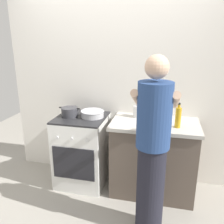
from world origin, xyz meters
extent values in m
plane|color=gray|center=(0.00, 0.00, 0.00)|extent=(6.00, 6.00, 0.00)
cube|color=silver|center=(0.20, 0.50, 1.25)|extent=(3.20, 0.10, 2.50)
cube|color=brown|center=(0.55, 0.15, 0.43)|extent=(0.96, 0.56, 0.86)
cube|color=#B7B2A8|center=(0.55, 0.15, 0.88)|extent=(1.00, 0.60, 0.04)
cube|color=white|center=(-0.35, 0.15, 0.44)|extent=(0.60, 0.60, 0.88)
cube|color=#232326|center=(-0.35, 0.15, 0.89)|extent=(0.60, 0.60, 0.02)
cube|color=black|center=(-0.35, -0.16, 0.42)|extent=(0.51, 0.01, 0.40)
cylinder|color=silver|center=(-0.53, -0.16, 0.74)|extent=(0.04, 0.01, 0.04)
cylinder|color=silver|center=(-0.35, -0.16, 0.74)|extent=(0.04, 0.01, 0.04)
cylinder|color=silver|center=(-0.17, -0.16, 0.74)|extent=(0.04, 0.01, 0.04)
cylinder|color=#38383D|center=(-0.49, 0.14, 0.96)|extent=(0.20, 0.20, 0.11)
cube|color=black|center=(-0.61, 0.14, 1.01)|extent=(0.04, 0.02, 0.01)
cube|color=black|center=(-0.37, 0.14, 1.01)|extent=(0.04, 0.02, 0.01)
cylinder|color=#B7B7BC|center=(-0.21, 0.18, 0.94)|extent=(0.28, 0.28, 0.08)
torus|color=#B7B7BC|center=(-0.21, 0.18, 0.97)|extent=(0.29, 0.29, 0.01)
cylinder|color=silver|center=(0.32, 0.31, 0.97)|extent=(0.10, 0.10, 0.14)
cylinder|color=#B7BABF|center=(0.31, 0.30, 1.04)|extent=(0.03, 0.05, 0.24)
sphere|color=#B7BABF|center=(0.31, 0.30, 1.18)|extent=(0.03, 0.03, 0.03)
cylinder|color=#9E7547|center=(0.34, 0.31, 1.04)|extent=(0.01, 0.07, 0.24)
sphere|color=#9E7547|center=(0.34, 0.31, 1.18)|extent=(0.03, 0.03, 0.03)
cylinder|color=black|center=(0.33, 0.29, 1.04)|extent=(0.06, 0.03, 0.23)
sphere|color=black|center=(0.33, 0.29, 1.17)|extent=(0.03, 0.03, 0.03)
cylinder|color=silver|center=(0.34, 0.30, 1.04)|extent=(0.03, 0.04, 0.22)
sphere|color=silver|center=(0.34, 0.30, 1.16)|extent=(0.03, 0.03, 0.03)
cylinder|color=gold|center=(0.79, 0.05, 1.01)|extent=(0.06, 0.06, 0.22)
cylinder|color=gold|center=(0.79, 0.05, 1.14)|extent=(0.03, 0.03, 0.04)
cylinder|color=black|center=(0.79, 0.05, 1.16)|extent=(0.03, 0.03, 0.02)
cylinder|color=black|center=(0.56, -0.49, 0.45)|extent=(0.26, 0.26, 0.90)
cylinder|color=navy|center=(0.56, -0.49, 1.19)|extent=(0.30, 0.30, 0.58)
sphere|color=#D3AA8C|center=(0.56, -0.49, 1.60)|extent=(0.20, 0.20, 0.20)
cylinder|color=#D3AA8C|center=(0.39, -0.35, 1.30)|extent=(0.07, 0.41, 0.24)
cylinder|color=#D3AA8C|center=(0.73, -0.35, 1.30)|extent=(0.07, 0.41, 0.24)
camera|label=1|loc=(0.65, -2.43, 1.81)|focal=37.70mm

